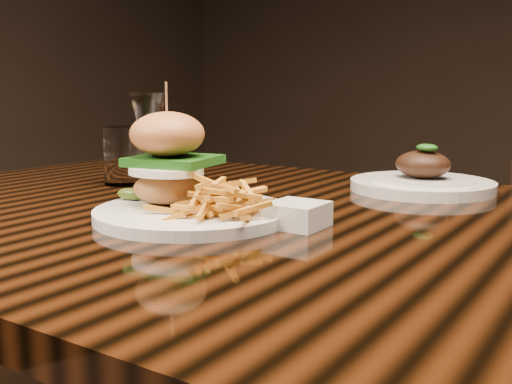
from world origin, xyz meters
The scene contains 6 objects.
dining_table centered at (0.00, 0.00, 0.67)m, with size 1.60×0.90×0.75m.
burger_plate centered at (-0.18, -0.09, 0.80)m, with size 0.27×0.27×0.18m.
ramekin centered at (-0.03, -0.06, 0.77)m, with size 0.07×0.07×0.03m, color silver.
wine_glass centered at (-0.35, 0.02, 0.87)m, with size 0.06×0.06×0.17m.
water_tumbler centered at (-0.46, 0.07, 0.80)m, with size 0.08×0.08×0.11m, color white.
far_dish centered at (0.02, 0.30, 0.77)m, with size 0.24×0.24×0.08m.
Camera 1 is at (0.34, -0.71, 0.92)m, focal length 42.00 mm.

